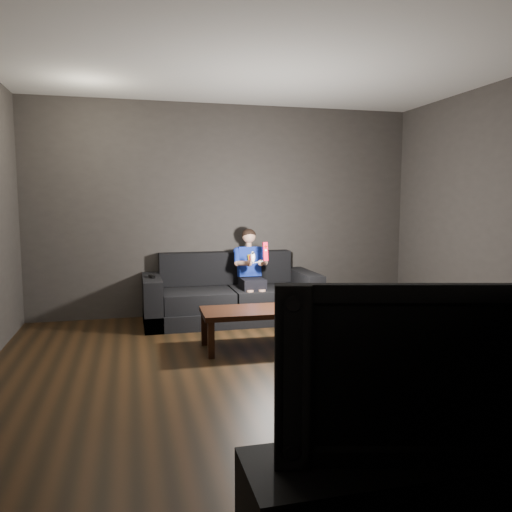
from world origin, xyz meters
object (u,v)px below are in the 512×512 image
object	(u,v)px
coffee_table	(257,314)
media_console	(421,511)
sofa	(231,299)
child	(251,266)

from	to	relation	value
coffee_table	media_console	size ratio (longest dim) A/B	0.78
sofa	child	xyz separation A→B (m)	(0.24, -0.06, 0.41)
media_console	sofa	bearing A→B (deg)	88.89
child	sofa	bearing A→B (deg)	165.82
sofa	child	world-z (taller)	child
sofa	media_console	distance (m)	4.34
sofa	media_console	xyz separation A→B (m)	(-0.09, -4.34, -0.01)
coffee_table	sofa	bearing A→B (deg)	90.99
child	coffee_table	world-z (taller)	child
child	media_console	bearing A→B (deg)	-94.46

